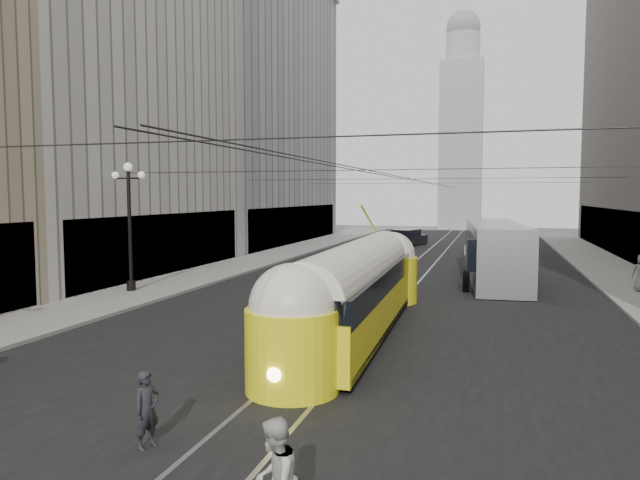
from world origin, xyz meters
The scene contains 14 objects.
road centered at (0.00, 32.50, 0.00)m, with size 20.00×85.00×0.02m, color black.
sidewalk_left centered at (-12.00, 36.00, 0.07)m, with size 4.00×72.00×0.15m, color gray.
sidewalk_right centered at (12.00, 36.00, 0.07)m, with size 4.00×72.00×0.15m, color gray.
rail_left centered at (-0.75, 32.50, 0.00)m, with size 0.12×85.00×0.04m, color gray.
rail_right centered at (0.75, 32.50, 0.00)m, with size 0.12×85.00×0.04m, color gray.
building_left_far centered at (-19.99, 48.00, 14.31)m, with size 12.60×28.60×28.60m.
distant_tower centered at (0.00, 80.00, 14.97)m, with size 6.00×6.00×31.36m.
lamppost_left_mid centered at (-12.60, 18.00, 3.74)m, with size 1.86×0.44×6.37m.
catenary centered at (0.12, 31.49, 5.88)m, with size 25.00×72.00×0.23m.
streetcar centered at (0.11, 13.18, 1.61)m, with size 2.71×15.10×3.29m.
city_bus centered at (4.82, 27.74, 1.82)m, with size 3.80×13.29×3.33m.
sedan_white_far centered at (3.64, 42.98, 0.63)m, with size 2.20×4.57×1.40m.
sedan_dark_far centered at (-3.35, 49.08, 0.72)m, with size 3.68×5.43×1.59m.
pedestrian_crossing_a centered at (-1.67, 3.02, 0.76)m, with size 0.56×0.36×1.52m, color black.
Camera 1 is at (4.68, -6.30, 4.92)m, focal length 32.00 mm.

